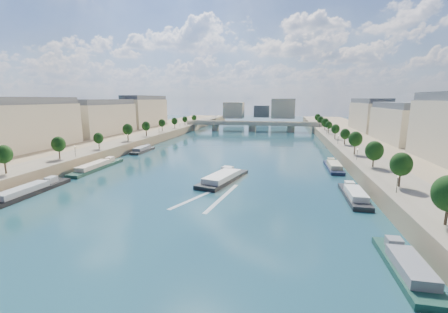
% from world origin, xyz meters
% --- Properties ---
extents(ground, '(700.00, 700.00, 0.00)m').
position_xyz_m(ground, '(0.00, 100.00, 0.00)').
color(ground, '#0B2734').
rests_on(ground, ground).
extents(quay_left, '(44.00, 520.00, 5.00)m').
position_xyz_m(quay_left, '(-72.00, 100.00, 2.50)').
color(quay_left, '#9E8460').
rests_on(quay_left, ground).
extents(quay_right, '(44.00, 520.00, 5.00)m').
position_xyz_m(quay_right, '(72.00, 100.00, 2.50)').
color(quay_right, '#9E8460').
rests_on(quay_right, ground).
extents(pave_left, '(14.00, 520.00, 0.10)m').
position_xyz_m(pave_left, '(-57.00, 100.00, 5.05)').
color(pave_left, gray).
rests_on(pave_left, quay_left).
extents(pave_right, '(14.00, 520.00, 0.10)m').
position_xyz_m(pave_right, '(57.00, 100.00, 5.05)').
color(pave_right, gray).
rests_on(pave_right, quay_right).
extents(trees_left, '(4.80, 268.80, 8.26)m').
position_xyz_m(trees_left, '(-55.00, 102.00, 10.48)').
color(trees_left, '#382B1E').
rests_on(trees_left, ground).
extents(trees_right, '(4.80, 268.80, 8.26)m').
position_xyz_m(trees_right, '(55.00, 110.00, 10.48)').
color(trees_right, '#382B1E').
rests_on(trees_right, ground).
extents(lamps_left, '(0.36, 200.36, 4.28)m').
position_xyz_m(lamps_left, '(-52.50, 90.00, 7.78)').
color(lamps_left, black).
rests_on(lamps_left, ground).
extents(lamps_right, '(0.36, 200.36, 4.28)m').
position_xyz_m(lamps_right, '(52.50, 105.00, 7.78)').
color(lamps_right, black).
rests_on(lamps_right, ground).
extents(buildings_left, '(16.00, 226.00, 23.20)m').
position_xyz_m(buildings_left, '(-85.00, 112.00, 16.45)').
color(buildings_left, beige).
rests_on(buildings_left, ground).
extents(buildings_right, '(16.00, 226.00, 23.20)m').
position_xyz_m(buildings_right, '(85.00, 112.00, 16.45)').
color(buildings_right, beige).
rests_on(buildings_right, ground).
extents(skyline, '(79.00, 42.00, 22.00)m').
position_xyz_m(skyline, '(3.19, 319.52, 14.66)').
color(skyline, beige).
rests_on(skyline, ground).
extents(bridge, '(112.00, 12.00, 8.15)m').
position_xyz_m(bridge, '(0.00, 223.44, 5.08)').
color(bridge, '#C1B79E').
rests_on(bridge, ground).
extents(tour_barge, '(14.07, 27.06, 3.66)m').
position_xyz_m(tour_barge, '(6.42, 65.14, 0.95)').
color(tour_barge, black).
rests_on(tour_barge, ground).
extents(wake, '(14.40, 25.90, 0.04)m').
position_xyz_m(wake, '(6.42, 48.49, 0.02)').
color(wake, silver).
rests_on(wake, ground).
extents(moored_barges_left, '(5.00, 158.45, 3.60)m').
position_xyz_m(moored_barges_left, '(-45.50, 41.91, 0.84)').
color(moored_barges_left, '#1C283E').
rests_on(moored_barges_left, ground).
extents(moored_barges_right, '(5.00, 124.63, 3.60)m').
position_xyz_m(moored_barges_right, '(45.50, 38.65, 0.84)').
color(moored_barges_right, black).
rests_on(moored_barges_right, ground).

